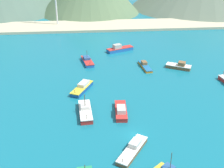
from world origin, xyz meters
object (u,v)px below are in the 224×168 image
object	(u,v)px
fishing_boat_1	(121,111)
fishing_boat_5	(179,66)
fishing_boat_2	(145,66)
fishing_boat_6	(82,88)
fishing_boat_3	(87,61)
fishing_boat_4	(119,49)
fishing_boat_8	(85,111)
fishing_boat_11	(133,149)

from	to	relation	value
fishing_boat_1	fishing_boat_5	size ratio (longest dim) A/B	1.07
fishing_boat_2	fishing_boat_6	distance (m)	27.00
fishing_boat_3	fishing_boat_6	bearing A→B (deg)	-94.88
fishing_boat_3	fishing_boat_4	world-z (taller)	fishing_boat_3
fishing_boat_3	fishing_boat_2	bearing A→B (deg)	-17.15
fishing_boat_2	fishing_boat_8	size ratio (longest dim) A/B	0.98
fishing_boat_2	fishing_boat_4	size ratio (longest dim) A/B	0.91
fishing_boat_3	fishing_boat_5	world-z (taller)	fishing_boat_3
fishing_boat_4	fishing_boat_11	world-z (taller)	fishing_boat_4
fishing_boat_1	fishing_boat_5	distance (m)	36.67
fishing_boat_2	fishing_boat_5	bearing A→B (deg)	-9.08
fishing_boat_3	fishing_boat_8	bearing A→B (deg)	-91.74
fishing_boat_4	fishing_boat_11	xyz separation A→B (m)	(-4.38, -63.07, -0.31)
fishing_boat_1	fishing_boat_4	distance (m)	47.80
fishing_boat_3	fishing_boat_5	distance (m)	32.94
fishing_boat_1	fishing_boat_11	distance (m)	15.55
fishing_boat_6	fishing_boat_4	bearing A→B (deg)	65.76
fishing_boat_1	fishing_boat_6	size ratio (longest dim) A/B	0.93
fishing_boat_4	fishing_boat_8	bearing A→B (deg)	-106.91
fishing_boat_3	fishing_boat_11	size ratio (longest dim) A/B	1.02
fishing_boat_8	fishing_boat_2	bearing A→B (deg)	53.84
fishing_boat_5	fishing_boat_8	world-z (taller)	fishing_boat_8
fishing_boat_1	fishing_boat_5	bearing A→B (deg)	49.50
fishing_boat_5	fishing_boat_4	bearing A→B (deg)	133.67
fishing_boat_8	fishing_boat_3	bearing A→B (deg)	88.26
fishing_boat_5	fishing_boat_11	xyz separation A→B (m)	(-23.14, -43.41, -0.15)
fishing_boat_5	fishing_boat_3	bearing A→B (deg)	165.76
fishing_boat_2	fishing_boat_4	bearing A→B (deg)	111.49
fishing_boat_11	fishing_boat_2	bearing A→B (deg)	75.90
fishing_boat_2	fishing_boat_11	bearing A→B (deg)	-104.10
fishing_boat_3	fishing_boat_5	bearing A→B (deg)	-14.24
fishing_boat_8	fishing_boat_5	bearing A→B (deg)	39.47
fishing_boat_1	fishing_boat_8	bearing A→B (deg)	175.63
fishing_boat_5	fishing_boat_1	bearing A→B (deg)	-130.50
fishing_boat_2	fishing_boat_3	distance (m)	21.10
fishing_boat_11	fishing_boat_5	bearing A→B (deg)	61.94
fishing_boat_4	fishing_boat_3	bearing A→B (deg)	-138.72
fishing_boat_2	fishing_boat_4	xyz separation A→B (m)	(-7.00, 17.78, 0.38)
fishing_boat_2	fishing_boat_6	bearing A→B (deg)	-144.68
fishing_boat_3	fishing_boat_5	xyz separation A→B (m)	(31.93, -8.10, 0.10)
fishing_boat_6	fishing_boat_11	world-z (taller)	fishing_boat_6
fishing_boat_1	fishing_boat_6	distance (m)	17.31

